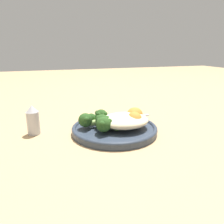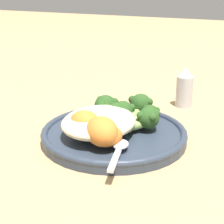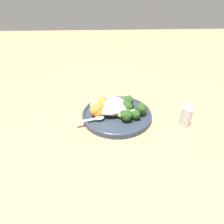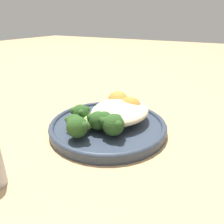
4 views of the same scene
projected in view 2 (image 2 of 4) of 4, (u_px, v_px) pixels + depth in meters
ground_plane at (111, 143)px, 0.65m from camera, size 4.00×4.00×0.00m
plate at (116, 134)px, 0.65m from camera, size 0.25×0.25×0.02m
quinoa_mound at (99, 122)px, 0.63m from camera, size 0.14×0.12×0.04m
broccoli_stalk_0 at (143, 120)px, 0.64m from camera, size 0.08×0.08×0.04m
broccoli_stalk_1 at (140, 118)px, 0.66m from camera, size 0.11×0.06×0.03m
broccoli_stalk_2 at (137, 109)px, 0.69m from camera, size 0.13×0.05×0.04m
broccoli_stalk_3 at (123, 113)px, 0.67m from camera, size 0.09×0.05×0.04m
broccoli_stalk_4 at (117, 114)px, 0.67m from camera, size 0.08×0.06×0.04m
broccoli_stalk_5 at (109, 110)px, 0.68m from camera, size 0.10×0.10×0.04m
broccoli_stalk_6 at (100, 118)px, 0.66m from camera, size 0.04×0.09×0.03m
broccoli_stalk_7 at (98, 120)px, 0.65m from camera, size 0.04×0.10×0.03m
sweet_potato_chunk_0 at (108, 136)px, 0.58m from camera, size 0.06×0.06×0.03m
sweet_potato_chunk_1 at (85, 124)px, 0.61m from camera, size 0.06×0.07×0.04m
sweet_potato_chunk_2 at (102, 131)px, 0.58m from camera, size 0.08×0.08×0.05m
spoon at (119, 148)px, 0.57m from camera, size 0.10×0.04×0.01m
salt_shaker at (185, 88)px, 0.81m from camera, size 0.04×0.04×0.09m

